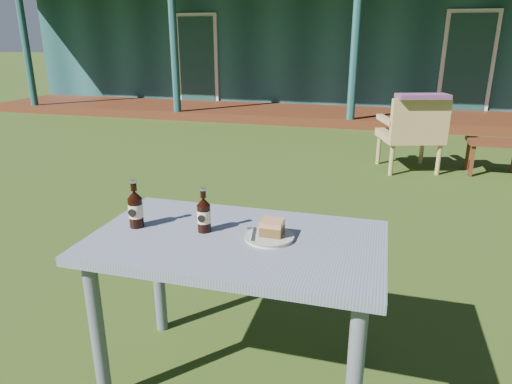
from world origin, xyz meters
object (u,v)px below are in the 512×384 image
(plate, at_px, (269,237))
(cola_bottle_far, at_px, (136,208))
(armchair_left, at_px, (413,130))
(cola_bottle_near, at_px, (204,214))
(side_table, at_px, (496,146))
(cafe_table, at_px, (237,260))
(cake_slice, at_px, (272,227))

(plate, xyz_separation_m, cola_bottle_far, (-0.59, -0.03, 0.08))
(cola_bottle_far, distance_m, armchair_left, 4.10)
(cola_bottle_near, distance_m, armchair_left, 3.99)
(side_table, bearing_deg, cola_bottle_near, -116.36)
(armchair_left, distance_m, side_table, 0.93)
(plate, bearing_deg, armchair_left, 78.88)
(plate, bearing_deg, cafe_table, -168.41)
(cola_bottle_near, bearing_deg, side_table, 63.64)
(armchair_left, bearing_deg, cafe_table, -102.93)
(cake_slice, bearing_deg, cola_bottle_far, -175.51)
(cola_bottle_near, xyz_separation_m, armchair_left, (1.04, 3.84, -0.31))
(armchair_left, bearing_deg, plate, -101.12)
(cola_bottle_near, bearing_deg, cafe_table, -9.64)
(armchair_left, height_order, side_table, armchair_left)
(cake_slice, bearing_deg, cola_bottle_near, -176.90)
(cola_bottle_far, bearing_deg, cola_bottle_near, 5.83)
(cafe_table, height_order, cola_bottle_near, cola_bottle_near)
(cola_bottle_near, distance_m, cola_bottle_far, 0.30)
(cola_bottle_near, relative_size, cola_bottle_far, 0.92)
(plate, height_order, cola_bottle_near, cola_bottle_near)
(cafe_table, bearing_deg, cola_bottle_far, -179.35)
(cafe_table, bearing_deg, plate, 11.59)
(plate, xyz_separation_m, armchair_left, (0.75, 3.83, -0.24))
(cola_bottle_far, height_order, side_table, cola_bottle_far)
(cafe_table, relative_size, cake_slice, 13.04)
(cola_bottle_far, distance_m, side_table, 4.59)
(cafe_table, xyz_separation_m, cake_slice, (0.14, 0.04, 0.15))
(cake_slice, xyz_separation_m, side_table, (1.66, 3.92, -0.42))
(cafe_table, distance_m, cola_bottle_far, 0.49)
(cake_slice, relative_size, cola_bottle_near, 0.48)
(cake_slice, xyz_separation_m, cola_bottle_near, (-0.29, -0.02, 0.03))
(cafe_table, relative_size, armchair_left, 1.38)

